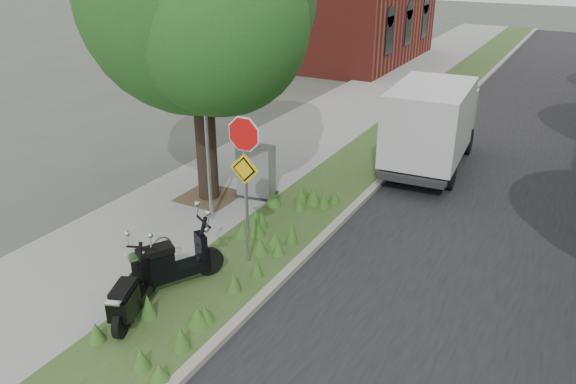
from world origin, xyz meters
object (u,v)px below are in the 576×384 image
at_px(scooter_far, 166,267).
at_px(utility_cabinet, 256,172).
at_px(box_truck, 432,122).
at_px(scooter_near, 129,302).
at_px(sign_assembly, 245,161).

distance_m(scooter_far, utility_cabinet, 4.55).
height_order(scooter_far, box_truck, box_truck).
bearing_deg(scooter_near, utility_cabinet, 99.06).
relative_size(scooter_near, scooter_far, 0.93).
distance_m(scooter_near, scooter_far, 1.12).
height_order(scooter_near, box_truck, box_truck).
bearing_deg(sign_assembly, box_truck, 76.79).
xyz_separation_m(box_truck, utility_cabinet, (-3.29, -4.33, -0.67)).
bearing_deg(utility_cabinet, box_truck, 52.75).
relative_size(scooter_near, box_truck, 0.33).
bearing_deg(scooter_far, scooter_near, -83.95).
distance_m(sign_assembly, scooter_far, 2.50).
bearing_deg(scooter_far, box_truck, 74.05).
distance_m(sign_assembly, box_truck, 7.50).
height_order(box_truck, utility_cabinet, box_truck).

